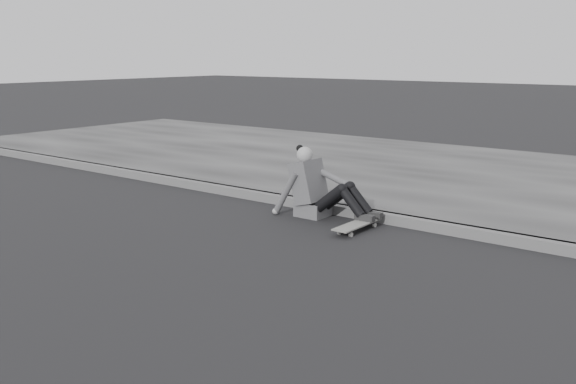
% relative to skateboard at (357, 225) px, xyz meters
% --- Properties ---
extents(ground, '(80.00, 80.00, 0.00)m').
position_rel_skateboard_xyz_m(ground, '(1.39, -2.06, -0.07)').
color(ground, black).
rests_on(ground, ground).
extents(curb, '(24.00, 0.16, 0.12)m').
position_rel_skateboard_xyz_m(curb, '(1.39, 0.52, -0.01)').
color(curb, '#535353').
rests_on(curb, ground).
extents(sidewalk, '(24.00, 6.00, 0.12)m').
position_rel_skateboard_xyz_m(sidewalk, '(1.39, 3.54, -0.01)').
color(sidewalk, '#3A3A3A').
rests_on(sidewalk, ground).
extents(skateboard, '(0.20, 0.78, 0.09)m').
position_rel_skateboard_xyz_m(skateboard, '(0.00, 0.00, 0.00)').
color(skateboard, '#9C9C97').
rests_on(skateboard, ground).
extents(seated_woman, '(1.38, 0.46, 0.88)m').
position_rel_skateboard_xyz_m(seated_woman, '(-0.73, 0.25, 0.29)').
color(seated_woman, '#4C4C4E').
rests_on(seated_woman, ground).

